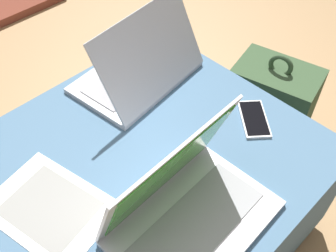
% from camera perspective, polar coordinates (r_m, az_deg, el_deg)
% --- Properties ---
extents(ground_plane, '(14.00, 14.00, 0.00)m').
position_cam_1_polar(ground_plane, '(1.40, -3.37, -15.35)').
color(ground_plane, tan).
extents(ottoman, '(0.92, 0.80, 0.42)m').
position_cam_1_polar(ottoman, '(1.22, -3.81, -10.87)').
color(ottoman, '#2A3D4E').
rests_on(ottoman, ground_plane).
extents(laptop_near, '(0.39, 0.27, 0.26)m').
position_cam_1_polar(laptop_near, '(0.91, 2.61, -11.40)').
color(laptop_near, silver).
rests_on(laptop_near, ottoman).
extents(laptop_far, '(0.41, 0.30, 0.25)m').
position_cam_1_polar(laptop_far, '(1.23, -4.01, 8.28)').
color(laptop_far, '#B7B7BC').
rests_on(laptop_far, ottoman).
extents(cell_phone, '(0.15, 0.16, 0.01)m').
position_cam_1_polar(cell_phone, '(1.16, 12.37, 1.03)').
color(cell_phone, white).
rests_on(cell_phone, ottoman).
extents(backpack, '(0.29, 0.32, 0.47)m').
position_cam_1_polar(backpack, '(1.52, 14.43, 1.95)').
color(backpack, '#385133').
rests_on(backpack, ground_plane).
extents(paper_sheet, '(0.27, 0.33, 0.00)m').
position_cam_1_polar(paper_sheet, '(1.00, -16.76, -11.25)').
color(paper_sheet, white).
rests_on(paper_sheet, ottoman).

